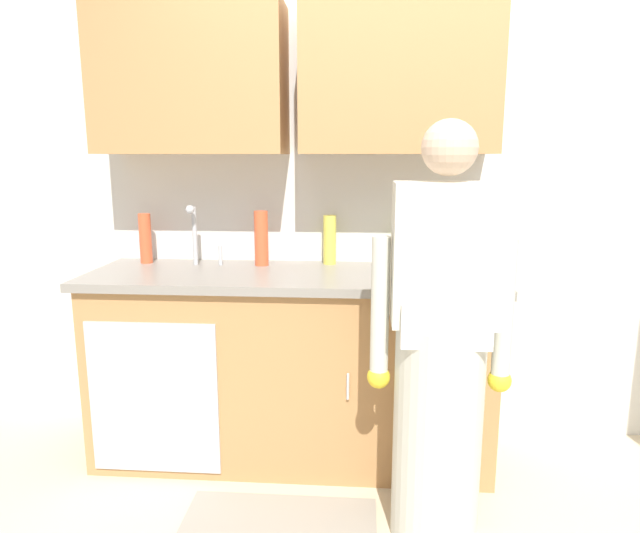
# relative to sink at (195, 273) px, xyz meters

# --- Properties ---
(kitchen_wall_with_uppers) EXTENTS (4.80, 0.44, 2.70)m
(kitchen_wall_with_uppers) POSITION_rel_sink_xyz_m (0.89, 0.29, 0.55)
(kitchen_wall_with_uppers) COLOR silver
(kitchen_wall_with_uppers) RESTS_ON ground
(counter_cabinet) EXTENTS (1.90, 0.62, 0.90)m
(counter_cabinet) POSITION_rel_sink_xyz_m (0.47, -0.01, -0.48)
(counter_cabinet) COLOR #B27F4C
(counter_cabinet) RESTS_ON ground
(countertop) EXTENTS (1.96, 0.66, 0.04)m
(countertop) POSITION_rel_sink_xyz_m (0.48, -0.01, -0.01)
(countertop) COLOR gray
(countertop) RESTS_ON counter_cabinet
(sink) EXTENTS (0.50, 0.36, 0.35)m
(sink) POSITION_rel_sink_xyz_m (0.00, 0.00, 0.00)
(sink) COLOR #B7BABF
(sink) RESTS_ON counter_cabinet
(person_at_sink) EXTENTS (0.55, 0.34, 1.62)m
(person_at_sink) POSITION_rel_sink_xyz_m (1.12, -0.59, -0.23)
(person_at_sink) COLOR white
(person_at_sink) RESTS_ON ground
(floor_mat) EXTENTS (0.80, 0.50, 0.01)m
(floor_mat) POSITION_rel_sink_xyz_m (0.49, -0.66, -0.92)
(floor_mat) COLOR gray
(floor_mat) RESTS_ON ground
(bottle_cleaner_spray) EXTENTS (0.07, 0.07, 0.28)m
(bottle_cleaner_spray) POSITION_rel_sink_xyz_m (0.30, 0.16, 0.15)
(bottle_cleaner_spray) COLOR #E05933
(bottle_cleaner_spray) RESTS_ON countertop
(bottle_dish_liquid) EXTENTS (0.06, 0.06, 0.26)m
(bottle_dish_liquid) POSITION_rel_sink_xyz_m (-0.31, 0.18, 0.14)
(bottle_dish_liquid) COLOR #E05933
(bottle_dish_liquid) RESTS_ON countertop
(bottle_water_tall) EXTENTS (0.07, 0.07, 0.19)m
(bottle_water_tall) POSITION_rel_sink_xyz_m (1.00, 0.21, 0.11)
(bottle_water_tall) COLOR #D8D14C
(bottle_water_tall) RESTS_ON countertop
(bottle_soap) EXTENTS (0.07, 0.07, 0.25)m
(bottle_soap) POSITION_rel_sink_xyz_m (0.65, 0.22, 0.14)
(bottle_soap) COLOR #D8D14C
(bottle_soap) RESTS_ON countertop
(cup_by_sink) EXTENTS (0.08, 0.08, 0.10)m
(cup_by_sink) POSITION_rel_sink_xyz_m (0.93, 0.08, 0.07)
(cup_by_sink) COLOR white
(cup_by_sink) RESTS_ON countertop
(sponge) EXTENTS (0.11, 0.07, 0.03)m
(sponge) POSITION_rel_sink_xyz_m (1.25, 0.18, 0.03)
(sponge) COLOR #4CBF4C
(sponge) RESTS_ON countertop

